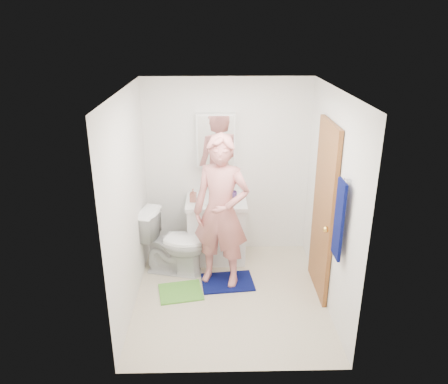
# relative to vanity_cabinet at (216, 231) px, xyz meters

# --- Properties ---
(floor) EXTENTS (2.20, 2.40, 0.02)m
(floor) POSITION_rel_vanity_cabinet_xyz_m (0.15, -0.91, -0.41)
(floor) COLOR beige
(floor) RESTS_ON ground
(ceiling) EXTENTS (2.20, 2.40, 0.02)m
(ceiling) POSITION_rel_vanity_cabinet_xyz_m (0.15, -0.91, 2.01)
(ceiling) COLOR white
(ceiling) RESTS_ON ground
(wall_back) EXTENTS (2.20, 0.02, 2.40)m
(wall_back) POSITION_rel_vanity_cabinet_xyz_m (0.15, 0.30, 0.80)
(wall_back) COLOR white
(wall_back) RESTS_ON ground
(wall_front) EXTENTS (2.20, 0.02, 2.40)m
(wall_front) POSITION_rel_vanity_cabinet_xyz_m (0.15, -2.12, 0.80)
(wall_front) COLOR white
(wall_front) RESTS_ON ground
(wall_left) EXTENTS (0.02, 2.40, 2.40)m
(wall_left) POSITION_rel_vanity_cabinet_xyz_m (-0.96, -0.91, 0.80)
(wall_left) COLOR white
(wall_left) RESTS_ON ground
(wall_right) EXTENTS (0.02, 2.40, 2.40)m
(wall_right) POSITION_rel_vanity_cabinet_xyz_m (1.26, -0.91, 0.80)
(wall_right) COLOR white
(wall_right) RESTS_ON ground
(vanity_cabinet) EXTENTS (0.75, 0.55, 0.80)m
(vanity_cabinet) POSITION_rel_vanity_cabinet_xyz_m (0.00, 0.00, 0.00)
(vanity_cabinet) COLOR white
(vanity_cabinet) RESTS_ON floor
(countertop) EXTENTS (0.79, 0.59, 0.05)m
(countertop) POSITION_rel_vanity_cabinet_xyz_m (0.00, 0.00, 0.43)
(countertop) COLOR white
(countertop) RESTS_ON vanity_cabinet
(sink_basin) EXTENTS (0.40, 0.40, 0.03)m
(sink_basin) POSITION_rel_vanity_cabinet_xyz_m (0.00, 0.00, 0.44)
(sink_basin) COLOR white
(sink_basin) RESTS_ON countertop
(faucet) EXTENTS (0.03, 0.03, 0.12)m
(faucet) POSITION_rel_vanity_cabinet_xyz_m (0.00, 0.18, 0.51)
(faucet) COLOR silver
(faucet) RESTS_ON countertop
(medicine_cabinet) EXTENTS (0.50, 0.12, 0.70)m
(medicine_cabinet) POSITION_rel_vanity_cabinet_xyz_m (0.00, 0.22, 1.20)
(medicine_cabinet) COLOR white
(medicine_cabinet) RESTS_ON wall_back
(mirror_panel) EXTENTS (0.46, 0.01, 0.66)m
(mirror_panel) POSITION_rel_vanity_cabinet_xyz_m (0.00, 0.16, 1.20)
(mirror_panel) COLOR white
(mirror_panel) RESTS_ON wall_back
(door) EXTENTS (0.05, 0.80, 2.05)m
(door) POSITION_rel_vanity_cabinet_xyz_m (1.22, -0.76, 0.62)
(door) COLOR #A15F2C
(door) RESTS_ON ground
(door_knob) EXTENTS (0.07, 0.07, 0.07)m
(door_knob) POSITION_rel_vanity_cabinet_xyz_m (1.18, -1.08, 0.55)
(door_knob) COLOR gold
(door_knob) RESTS_ON door
(towel) EXTENTS (0.03, 0.24, 0.80)m
(towel) POSITION_rel_vanity_cabinet_xyz_m (1.18, -1.48, 0.85)
(towel) COLOR #080E4C
(towel) RESTS_ON wall_right
(towel_hook) EXTENTS (0.06, 0.02, 0.02)m
(towel_hook) POSITION_rel_vanity_cabinet_xyz_m (1.22, -1.48, 1.27)
(towel_hook) COLOR silver
(towel_hook) RESTS_ON wall_right
(toilet) EXTENTS (0.91, 0.65, 0.84)m
(toilet) POSITION_rel_vanity_cabinet_xyz_m (-0.54, -0.34, 0.02)
(toilet) COLOR white
(toilet) RESTS_ON floor
(bath_mat) EXTENTS (0.68, 0.52, 0.02)m
(bath_mat) POSITION_rel_vanity_cabinet_xyz_m (0.13, -0.64, -0.39)
(bath_mat) COLOR #080E4C
(bath_mat) RESTS_ON floor
(green_rug) EXTENTS (0.58, 0.52, 0.02)m
(green_rug) POSITION_rel_vanity_cabinet_xyz_m (-0.44, -0.84, -0.39)
(green_rug) COLOR #5CAF3A
(green_rug) RESTS_ON floor
(soap_dispenser) EXTENTS (0.09, 0.09, 0.17)m
(soap_dispenser) POSITION_rel_vanity_cabinet_xyz_m (-0.30, -0.03, 0.54)
(soap_dispenser) COLOR #AB614F
(soap_dispenser) RESTS_ON countertop
(toothbrush_cup) EXTENTS (0.11, 0.11, 0.09)m
(toothbrush_cup) POSITION_rel_vanity_cabinet_xyz_m (0.22, 0.09, 0.49)
(toothbrush_cup) COLOR #58387C
(toothbrush_cup) RESTS_ON countertop
(man) EXTENTS (0.78, 0.63, 1.86)m
(man) POSITION_rel_vanity_cabinet_xyz_m (0.05, -0.61, 0.55)
(man) COLOR #CD7773
(man) RESTS_ON bath_mat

